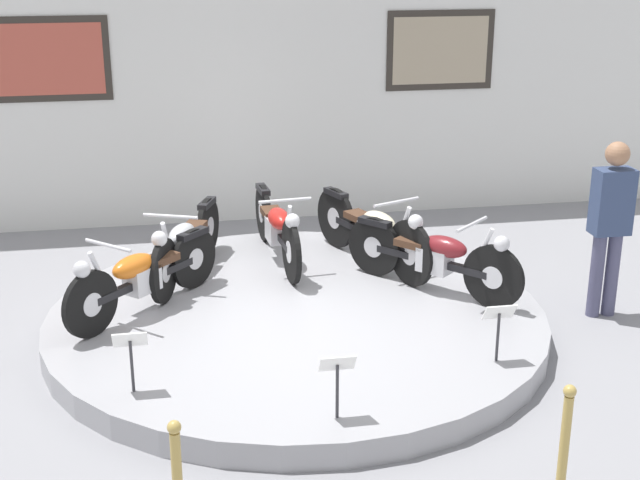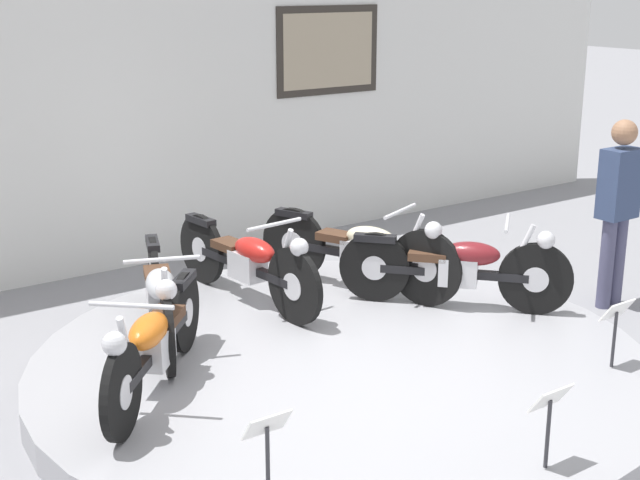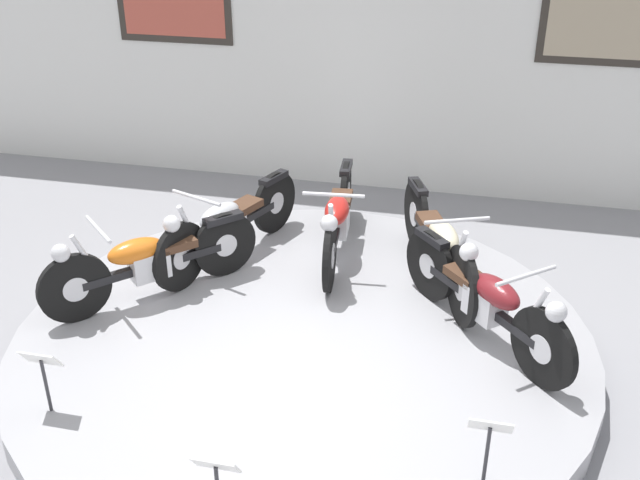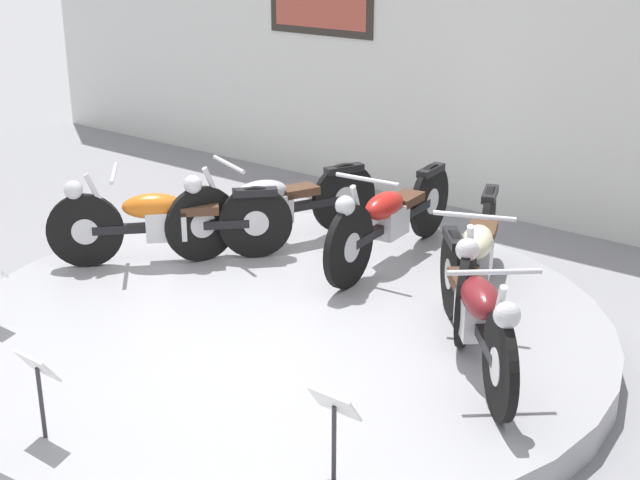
{
  "view_description": "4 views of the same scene",
  "coord_description": "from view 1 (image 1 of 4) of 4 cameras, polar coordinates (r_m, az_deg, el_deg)",
  "views": [
    {
      "loc": [
        -1.12,
        -7.52,
        3.55
      ],
      "look_at": [
        0.22,
        0.01,
        0.9
      ],
      "focal_mm": 50.0,
      "sensor_mm": 36.0,
      "label": 1
    },
    {
      "loc": [
        -3.67,
        -4.9,
        2.91
      ],
      "look_at": [
        0.09,
        0.4,
        1.0
      ],
      "focal_mm": 50.0,
      "sensor_mm": 36.0,
      "label": 2
    },
    {
      "loc": [
        1.24,
        -4.81,
        3.64
      ],
      "look_at": [
        0.11,
        0.14,
        0.99
      ],
      "focal_mm": 42.0,
      "sensor_mm": 36.0,
      "label": 3
    },
    {
      "loc": [
        3.73,
        -4.3,
        2.88
      ],
      "look_at": [
        0.29,
        0.08,
        0.83
      ],
      "focal_mm": 50.0,
      "sensor_mm": 36.0,
      "label": 4
    }
  ],
  "objects": [
    {
      "name": "info_placard_front_right",
      "position": [
        7.36,
        11.39,
        -5.03
      ],
      "size": [
        0.26,
        0.11,
        0.51
      ],
      "color": "#333338",
      "rests_on": "display_platform"
    },
    {
      "name": "motorcycle_silver",
      "position": [
        9.04,
        -8.6,
        -0.15
      ],
      "size": [
        0.79,
        1.86,
        0.79
      ],
      "color": "black",
      "rests_on": "display_platform"
    },
    {
      "name": "display_platform",
      "position": [
        8.35,
        -1.51,
        -5.22
      ],
      "size": [
        4.61,
        4.61,
        0.22
      ],
      "primitive_type": "cylinder",
      "color": "#99999E",
      "rests_on": "ground_plane"
    },
    {
      "name": "ground_plane",
      "position": [
        8.39,
        -1.5,
        -5.9
      ],
      "size": [
        60.0,
        60.0,
        0.0
      ],
      "primitive_type": "plane",
      "color": "gray"
    },
    {
      "name": "motorcycle_orange",
      "position": [
        8.3,
        -11.35,
        -2.16
      ],
      "size": [
        1.38,
        1.46,
        0.78
      ],
      "color": "black",
      "rests_on": "display_platform"
    },
    {
      "name": "info_placard_front_left",
      "position": [
        6.9,
        -12.04,
        -6.76
      ],
      "size": [
        0.26,
        0.11,
        0.51
      ],
      "color": "#333338",
      "rests_on": "display_platform"
    },
    {
      "name": "visitor_standing",
      "position": [
        8.84,
        18.09,
        1.29
      ],
      "size": [
        0.36,
        0.23,
        1.73
      ],
      "color": "#4C4C6B",
      "rests_on": "ground_plane"
    },
    {
      "name": "motorcycle_cream",
      "position": [
        9.27,
        3.44,
        0.66
      ],
      "size": [
        0.82,
        1.89,
        0.81
      ],
      "color": "black",
      "rests_on": "display_platform"
    },
    {
      "name": "info_placard_front_centre",
      "position": [
        6.41,
        1.12,
        -8.44
      ],
      "size": [
        0.26,
        0.11,
        0.51
      ],
      "color": "#333338",
      "rests_on": "display_platform"
    },
    {
      "name": "motorcycle_maroon",
      "position": [
        8.67,
        7.39,
        -0.98
      ],
      "size": [
        1.34,
        1.51,
        0.78
      ],
      "color": "black",
      "rests_on": "display_platform"
    },
    {
      "name": "back_wall",
      "position": [
        11.31,
        -4.4,
        10.85
      ],
      "size": [
        14.0,
        0.22,
        3.86
      ],
      "color": "silver",
      "rests_on": "ground_plane"
    },
    {
      "name": "motorcycle_red",
      "position": [
        9.42,
        -2.75,
        0.89
      ],
      "size": [
        0.54,
        1.99,
        0.8
      ],
      "color": "black",
      "rests_on": "display_platform"
    }
  ]
}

